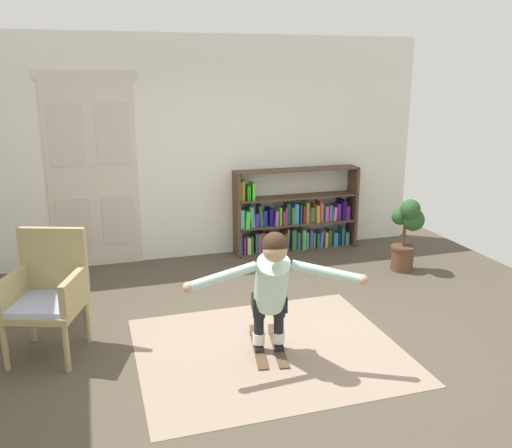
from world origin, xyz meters
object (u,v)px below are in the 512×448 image
(bookshelf, at_px, (292,219))
(skis_pair, at_px, (268,346))
(person_skier, at_px, (272,283))
(potted_plant, at_px, (407,231))
(wicker_chair, at_px, (47,291))

(bookshelf, xyz_separation_m, skis_pair, (-1.22, -2.64, -0.42))
(skis_pair, relative_size, person_skier, 0.52)
(potted_plant, bearing_deg, skis_pair, -147.57)
(bookshelf, relative_size, person_skier, 1.20)
(bookshelf, bearing_deg, wicker_chair, -145.57)
(person_skier, bearing_deg, wicker_chair, 158.38)
(wicker_chair, xyz_separation_m, person_skier, (1.83, -0.72, 0.14))
(person_skier, bearing_deg, skis_pair, 79.72)
(bookshelf, height_order, person_skier, person_skier)
(wicker_chair, relative_size, skis_pair, 1.44)
(bookshelf, distance_m, person_skier, 3.11)
(wicker_chair, distance_m, person_skier, 1.97)
(skis_pair, bearing_deg, bookshelf, 65.29)
(wicker_chair, relative_size, potted_plant, 1.19)
(wicker_chair, relative_size, person_skier, 0.75)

